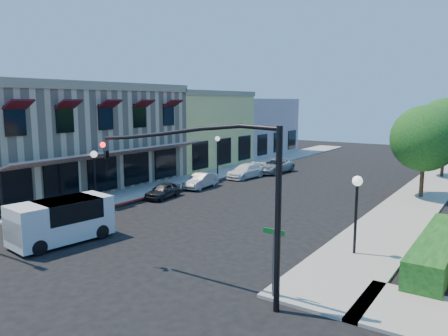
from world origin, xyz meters
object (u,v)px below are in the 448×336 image
Objects in this scene: parked_car_b at (201,181)px; signal_mast_arm at (221,181)px; parked_car_d at (273,166)px; parked_car_c at (246,171)px; lamppost_right_far at (424,156)px; lamppost_left_far at (218,145)px; white_van at (60,218)px; parked_car_a at (163,190)px; street_tree_a at (425,138)px; street_name_sign at (273,252)px; lamppost_left_near at (94,164)px; street_tree_b at (445,126)px; lamppost_right_near at (357,195)px.

signal_mast_arm is at bearing -55.92° from parked_car_b.
signal_mast_arm reaches higher than parked_car_d.
parked_car_b is at bearing -89.80° from parked_car_c.
lamppost_left_far is at bearing -173.29° from lamppost_right_far.
parked_car_a is (-2.43, 10.05, -0.65)m from white_van.
street_tree_a reaches higher than lamppost_left_far.
street_name_sign is at bearing -57.42° from parked_car_d.
lamppost_left_near reaches higher than white_van.
street_tree_b is 30.65m from signal_mast_arm.
parked_car_b is (-2.43, 14.40, -0.61)m from white_van.
white_van is (4.73, -6.05, -1.54)m from lamppost_left_near.
street_tree_b reaches higher than street_name_sign.
signal_mast_arm is 22.70m from lamppost_right_far.
lamppost_left_near is (-14.36, 6.50, -1.35)m from signal_mast_arm.
white_van is (-12.57, -20.05, -3.00)m from street_tree_a.
white_van is 24.08m from parked_car_d.
white_van is 1.02× the size of parked_car_d.
lamppost_right_near reaches higher than street_name_sign.
lamppost_left_far is 1.12× the size of parked_car_a.
parked_car_c is (-11.46, 20.68, -3.48)m from signal_mast_arm.
parked_car_d is at bearing 76.96° from parked_car_b.
street_name_sign reaches higher than parked_car_b.
street_name_sign is 0.78× the size of parked_car_a.
lamppost_left_near is 0.75× the size of parked_car_d.
lamppost_right_far is 13.64m from parked_car_d.
lamppost_left_near is at bearing -141.02° from street_tree_a.
parked_car_a is at bearing 103.62° from white_van.
street_tree_a is 0.92× the size of street_tree_b.
parked_car_c is (-13.10, 19.98, -1.09)m from street_name_sign.
lamppost_left_near and lamppost_left_far have the same top height.
parked_car_c is at bearing 78.43° from lamppost_left_near.
lamppost_left_far is at bearing 125.00° from signal_mast_arm.
street_tree_b reaches higher than parked_car_c.
parked_car_a is (-14.70, -12.00, -2.19)m from lamppost_right_far.
street_tree_b is at bearing 67.31° from white_van.
street_tree_b is 1.98× the size of parked_car_b.
lamppost_left_near is 8.92m from parked_car_b.
lamppost_right_far is at bearing 83.30° from signal_mast_arm.
lamppost_left_far reaches higher than parked_car_c.
lamppost_right_far is (17.00, 16.00, 0.00)m from lamppost_left_near.
lamppost_left_near is 17.00m from lamppost_right_near.
parked_car_a is 0.76× the size of parked_car_c.
signal_mast_arm is at bearing -48.10° from parked_car_a.
street_name_sign is (1.64, 0.70, -2.39)m from signal_mast_arm.
lamppost_left_far is 5.81m from parked_car_d.
parked_car_b is (-13.70, 14.15, -1.12)m from street_name_sign.
parked_car_b is at bearing 74.60° from lamppost_left_near.
street_tree_b reaches higher than signal_mast_arm.
street_tree_b is at bearing 89.28° from lamppost_right_near.
lamppost_right_far is at bearing 6.71° from lamppost_left_far.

